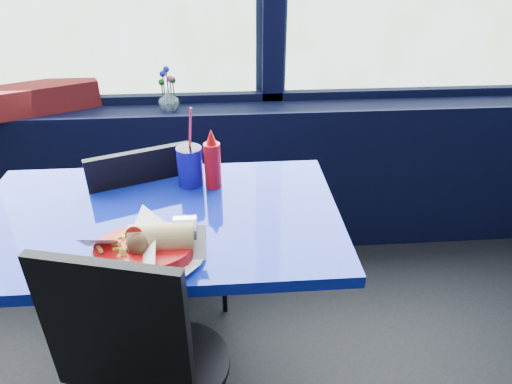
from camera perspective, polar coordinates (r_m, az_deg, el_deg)
The scene contains 8 objects.
window_sill at distance 2.49m, azimuth -16.14°, elevation 1.35°, with size 5.00×0.26×0.80m, color black.
near_table at distance 1.63m, azimuth -11.71°, elevation -8.11°, with size 1.20×0.70×0.75m.
chair_near_back at distance 1.94m, azimuth -11.61°, elevation -3.56°, with size 0.51×0.51×0.87m.
planter_box at distance 2.40m, azimuth -26.67°, elevation 10.29°, with size 0.63×0.16×0.13m, color maroon.
flower_vase at distance 2.22m, azimuth -10.88°, elevation 11.55°, with size 0.12×0.12×0.20m.
food_basket at distance 1.32m, azimuth -13.40°, elevation -6.85°, with size 0.37×0.37×0.11m.
ketchup_bottle at distance 1.61m, azimuth -5.46°, elevation 3.76°, with size 0.06×0.06×0.22m.
soda_cup at distance 1.64m, azimuth -8.25°, elevation 3.33°, with size 0.09×0.09×0.30m.
Camera 1 is at (0.53, 0.74, 1.57)m, focal length 32.00 mm.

